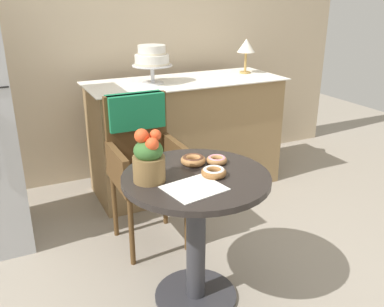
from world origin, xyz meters
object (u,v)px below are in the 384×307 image
Objects in this scene: cafe_table at (196,214)px; donut_front at (217,160)px; donut_side at (214,172)px; tiered_cake_stand at (152,58)px; flower_vase at (149,158)px; wicker_chair at (142,146)px; table_lamp at (246,47)px; donut_mid at (193,160)px.

donut_front is (0.16, 0.09, 0.23)m from cafe_table.
cafe_table is 6.77× the size of donut_front.
tiered_cake_stand reaches higher than donut_side.
donut_front is 0.42× the size of flower_vase.
cafe_table is 0.75× the size of wicker_chair.
donut_side reaches higher than donut_front.
wicker_chair is at bearing -150.65° from table_lamp.
donut_front is 0.40m from flower_vase.
donut_side is 0.48× the size of flower_vase.
cafe_table is at bearing -109.97° from donut_mid.
wicker_chair reaches higher than donut_mid.
donut_front is at bearing -95.36° from tiered_cake_stand.
donut_side is 0.32m from flower_vase.
tiered_cake_stand is at bearing 84.64° from donut_front.
donut_side reaches higher than cafe_table.
donut_front reaches higher than cafe_table.
cafe_table is 0.27m from donut_mid.
flower_vase reaches higher than donut_front.
donut_mid is at bearing -75.27° from wicker_chair.
donut_mid is (-0.11, 0.04, 0.00)m from donut_front.
table_lamp is at bearing 52.97° from donut_side.
donut_side is (0.07, -0.05, 0.23)m from cafe_table.
tiered_cake_stand is (0.27, 1.30, 0.58)m from cafe_table.
table_lamp reaches higher than flower_vase.
cafe_table is 5.64× the size of donut_mid.
cafe_table is at bearing -129.76° from table_lamp.
donut_side is 0.42× the size of table_lamp.
donut_front is at bearing -65.79° from wicker_chair.
cafe_table is 2.85× the size of flower_vase.
cafe_table is at bearing -101.94° from tiered_cake_stand.
wicker_chair is at bearing 97.69° from donut_side.
table_lamp is at bearing 3.96° from tiered_cake_stand.
table_lamp is (1.06, 1.41, 0.37)m from donut_side.
flower_vase is (-0.22, 0.04, 0.33)m from cafe_table.
table_lamp reaches higher than wicker_chair.
flower_vase is at bearing 163.77° from donut_side.
donut_mid is 0.43× the size of tiered_cake_stand.
wicker_chair reaches higher than donut_side.
tiered_cake_stand reaches higher than donut_mid.
flower_vase is at bearing -160.91° from donut_mid.
wicker_chair is 3.78× the size of flower_vase.
tiered_cake_stand reaches higher than wicker_chair.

